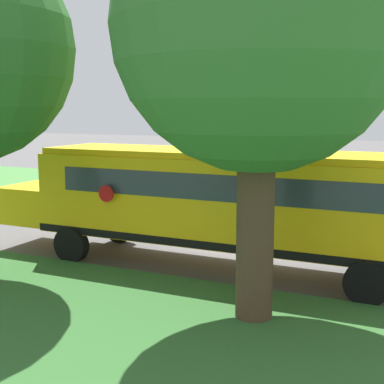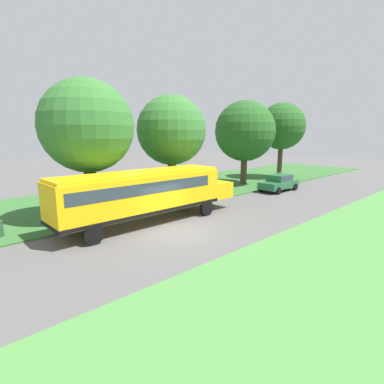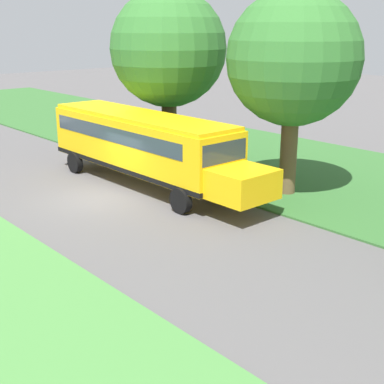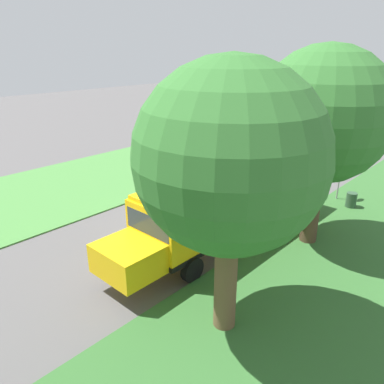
% 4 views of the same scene
% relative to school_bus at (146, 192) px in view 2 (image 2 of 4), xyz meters
% --- Properties ---
extents(ground_plane, '(120.00, 120.00, 0.00)m').
position_rel_school_bus_xyz_m(ground_plane, '(2.62, 0.29, -1.92)').
color(ground_plane, '#565454').
extents(grass_verge, '(12.00, 80.00, 0.08)m').
position_rel_school_bus_xyz_m(grass_verge, '(-7.38, 0.29, -1.88)').
color(grass_verge, '#33662D').
rests_on(grass_verge, ground).
extents(grass_far_side, '(10.00, 80.00, 0.07)m').
position_rel_school_bus_xyz_m(grass_far_side, '(11.62, 0.29, -1.89)').
color(grass_far_side, '#47843D').
rests_on(grass_far_side, ground).
extents(school_bus, '(2.84, 12.42, 3.16)m').
position_rel_school_bus_xyz_m(school_bus, '(0.00, 0.00, 0.00)').
color(school_bus, yellow).
rests_on(school_bus, ground).
extents(car_green_nearest, '(2.02, 4.40, 1.56)m').
position_rel_school_bus_xyz_m(car_green_nearest, '(-0.18, 15.24, -1.05)').
color(car_green_nearest, '#236038').
rests_on(car_green_nearest, ground).
extents(oak_tree_beside_bus, '(5.59, 5.59, 8.59)m').
position_rel_school_bus_xyz_m(oak_tree_beside_bus, '(-2.94, -1.94, 3.85)').
color(oak_tree_beside_bus, '#4C3826').
rests_on(oak_tree_beside_bus, ground).
extents(oak_tree_roadside_mid, '(5.35, 5.35, 8.29)m').
position_rel_school_bus_xyz_m(oak_tree_roadside_mid, '(-3.67, 5.08, 3.73)').
color(oak_tree_roadside_mid, brown).
rests_on(oak_tree_roadside_mid, ground).
extents(oak_tree_far_end, '(6.22, 6.22, 8.74)m').
position_rel_school_bus_xyz_m(oak_tree_far_end, '(-4.66, 15.61, 3.73)').
color(oak_tree_far_end, '#4C3826').
rests_on(oak_tree_far_end, ground).
extents(oak_tree_across_road, '(5.51, 5.51, 9.01)m').
position_rel_school_bus_xyz_m(oak_tree_across_road, '(-4.54, 22.79, 4.33)').
color(oak_tree_across_road, '#4C3826').
rests_on(oak_tree_across_road, ground).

